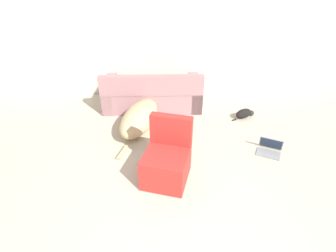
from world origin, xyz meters
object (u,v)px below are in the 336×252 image
Objects in this scene: cat at (244,114)px; side_chair at (167,160)px; couch at (153,95)px; laptop_open at (270,148)px; dog at (141,116)px.

side_chair reaches higher than cat.
side_chair is (0.19, -2.07, 0.01)m from couch.
couch is at bearing 136.59° from cat.
couch is 3.95× the size of cat.
laptop_open is at bearing 34.30° from side_chair.
dog is 2.11m from laptop_open.
dog is at bearing 124.17° from side_chair.
couch is 2.36m from laptop_open.
side_chair is (-1.47, -1.52, 0.18)m from cat.
couch is 4.37× the size of laptop_open.
dog is at bearing 161.78° from cat.
dog is 1.89m from cat.
laptop_open is 0.54× the size of side_chair.
side_chair reaches higher than couch.
cat is at bearing 63.14° from side_chair.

